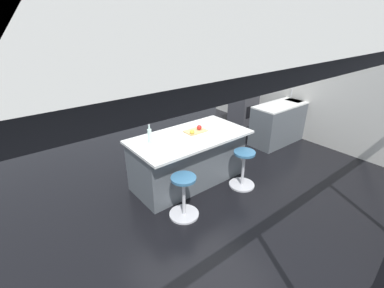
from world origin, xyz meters
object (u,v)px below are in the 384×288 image
Objects in this scene: kitchen_island at (189,158)px; stool_middle at (184,198)px; apple_red at (199,127)px; apple_yellow at (192,132)px; stool_by_window at (243,170)px; cutting_board at (195,131)px; oven_range at (243,107)px; water_bottle at (150,135)px.

stool_middle is at bearing 48.09° from kitchen_island.
apple_yellow is (0.21, 0.07, -0.00)m from apple_red.
apple_red is (0.38, -0.72, 0.65)m from stool_by_window.
kitchen_island is 0.56m from apple_red.
apple_yellow is at bearing 30.62° from cutting_board.
apple_red is at bearing -140.71° from stool_middle.
apple_red is at bearing -175.37° from kitchen_island.
stool_middle is (0.63, 0.70, -0.14)m from kitchen_island.
kitchen_island is at bearing 25.38° from oven_range.
oven_range is at bearing -138.17° from stool_by_window.
stool_by_window is 1.04m from apple_red.
cutting_board reaches higher than stool_middle.
water_bottle is at bearing -11.28° from kitchen_island.
stool_by_window is at bearing 117.58° from apple_red.
kitchen_island is 0.95m from stool_by_window.
kitchen_island is 3.03× the size of stool_middle.
kitchen_island is 3.03× the size of stool_by_window.
water_bottle is (0.83, -0.10, 0.11)m from cutting_board.
apple_yellow reaches higher than stool_by_window.
apple_yellow is at bearing -135.73° from stool_middle.
water_bottle is at bearing -32.94° from stool_by_window.
oven_range reaches higher than stool_middle.
apple_red is 0.22m from apple_yellow.
cutting_board is at bearing -9.67° from apple_red.
apple_yellow is (2.96, 1.47, 0.51)m from oven_range.
apple_red is at bearing 173.08° from water_bottle.
oven_range is 3.93m from water_bottle.
apple_red reaches higher than apple_yellow.
water_bottle reaches higher than apple_yellow.
oven_range is at bearing -153.58° from apple_yellow.
stool_by_window is at bearing 131.87° from apple_yellow.
kitchen_island reaches higher than stool_middle.
apple_red is (2.75, 1.41, 0.52)m from oven_range.
apple_red is at bearing -162.38° from apple_yellow.
apple_yellow reaches higher than stool_middle.
apple_yellow is (-0.04, 0.05, 0.50)m from kitchen_island.
stool_middle is at bearing 39.29° from apple_red.
cutting_board reaches higher than stool_by_window.
stool_by_window is 1.09m from apple_yellow.
apple_yellow is (0.13, 0.08, 0.05)m from cutting_board.
apple_yellow is at bearing 165.76° from water_bottle.
apple_red is at bearing 170.33° from cutting_board.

